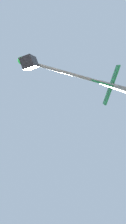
# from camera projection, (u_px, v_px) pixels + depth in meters

# --- Properties ---
(traffic_signal_near) EXTENTS (2.44, 1.78, 5.82)m
(traffic_signal_near) POSITION_uv_depth(u_px,v_px,m) (76.00, 76.00, 2.91)
(traffic_signal_near) COLOR #474C47
(traffic_signal_near) RESTS_ON ground_plane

